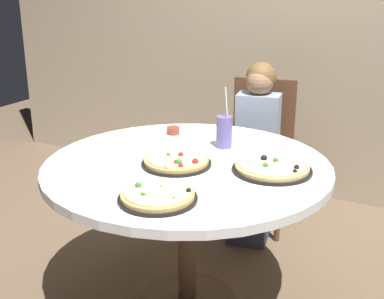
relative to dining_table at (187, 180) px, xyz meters
The scene contains 8 objects.
dining_table is the anchor object (origin of this frame).
chair_wooden 1.05m from the dining_table, 90.87° to the left, with size 0.46×0.46×0.95m.
diner_child 0.88m from the dining_table, 89.13° to the left, with size 0.31×0.43×1.08m.
pizza_veggie 0.12m from the dining_table, 121.63° to the right, with size 0.32×0.32×0.05m.
pizza_cheese 0.44m from the dining_table, 77.11° to the right, with size 0.31×0.31×0.05m.
pizza_pepperoni 0.40m from the dining_table, 12.00° to the left, with size 0.35×0.35×0.05m.
soda_cup 0.34m from the dining_table, 78.73° to the left, with size 0.08×0.08×0.31m.
sauce_bowl 0.47m from the dining_table, 127.57° to the left, with size 0.07×0.07×0.04m, color brown.
Camera 1 is at (1.04, -1.94, 1.57)m, focal length 47.72 mm.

